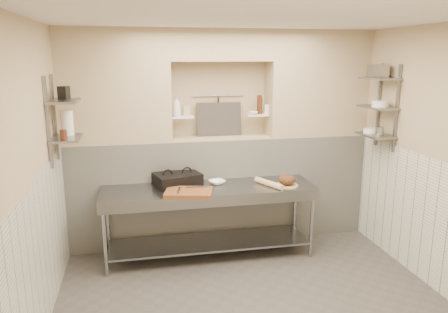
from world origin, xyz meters
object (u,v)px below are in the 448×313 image
object	(u,v)px
jug_left	(67,123)
mixing_bowl	(217,182)
panini_press	(177,179)
prep_table	(209,208)
bowl_alcove	(253,113)
cutting_board	(189,193)
bottle_soap	(177,106)
rolling_pin	(269,183)
bread_loaf	(287,180)

from	to	relation	value
jug_left	mixing_bowl	bearing A→B (deg)	4.65
jug_left	panini_press	bearing A→B (deg)	9.49
prep_table	jug_left	bearing A→B (deg)	180.00
bowl_alcove	cutting_board	bearing A→B (deg)	-142.52
mixing_bowl	jug_left	bearing A→B (deg)	-175.35
bottle_soap	rolling_pin	bearing A→B (deg)	-30.22
cutting_board	bowl_alcove	distance (m)	1.46
rolling_pin	bottle_soap	size ratio (longest dim) A/B	1.77
mixing_bowl	bread_loaf	bearing A→B (deg)	-16.99
cutting_board	bowl_alcove	size ratio (longest dim) A/B	4.30
panini_press	bottle_soap	distance (m)	0.93
bread_loaf	bottle_soap	world-z (taller)	bottle_soap
mixing_bowl	prep_table	bearing A→B (deg)	-132.62
mixing_bowl	jug_left	size ratio (longest dim) A/B	0.72
bottle_soap	bowl_alcove	distance (m)	1.02
prep_table	rolling_pin	xyz separation A→B (m)	(0.74, -0.08, 0.29)
panini_press	bread_loaf	size ratio (longest dim) A/B	2.88
prep_table	cutting_board	world-z (taller)	cutting_board
panini_press	cutting_board	bearing A→B (deg)	-94.20
mixing_bowl	bowl_alcove	xyz separation A→B (m)	(0.57, 0.39, 0.81)
bread_loaf	mixing_bowl	bearing A→B (deg)	163.01
rolling_pin	bread_loaf	world-z (taller)	bread_loaf
prep_table	bowl_alcove	world-z (taller)	bowl_alcove
bottle_soap	cutting_board	bearing A→B (deg)	-86.84
prep_table	rolling_pin	distance (m)	0.80
bottle_soap	bowl_alcove	bearing A→B (deg)	-0.43
prep_table	bottle_soap	world-z (taller)	bottle_soap
prep_table	rolling_pin	world-z (taller)	rolling_pin
mixing_bowl	bottle_soap	bearing A→B (deg)	138.20
panini_press	bread_loaf	xyz separation A→B (m)	(1.32, -0.32, 0.01)
panini_press	jug_left	size ratio (longest dim) A/B	2.31
cutting_board	rolling_pin	xyz separation A→B (m)	(1.01, 0.14, 0.01)
prep_table	cutting_board	size ratio (longest dim) A/B	4.83
prep_table	cutting_board	xyz separation A→B (m)	(-0.28, -0.21, 0.28)
cutting_board	bowl_alcove	world-z (taller)	bowl_alcove
jug_left	cutting_board	bearing A→B (deg)	-9.26
bread_loaf	jug_left	size ratio (longest dim) A/B	0.80
panini_press	mixing_bowl	xyz separation A→B (m)	(0.49, -0.06, -0.05)
panini_press	bottle_soap	xyz separation A→B (m)	(0.05, 0.33, 0.87)
panini_press	cutting_board	distance (m)	0.43
rolling_pin	bowl_alcove	distance (m)	1.00
bottle_soap	bowl_alcove	xyz separation A→B (m)	(1.01, -0.01, -0.11)
rolling_pin	jug_left	xyz separation A→B (m)	(-2.32, 0.08, 0.81)
prep_table	bowl_alcove	distance (m)	1.40
panini_press	bowl_alcove	xyz separation A→B (m)	(1.06, 0.33, 0.76)
rolling_pin	jug_left	distance (m)	2.46
bread_loaf	jug_left	xyz separation A→B (m)	(-2.54, 0.11, 0.77)
bread_loaf	bottle_soap	size ratio (longest dim) A/B	0.84
panini_press	jug_left	world-z (taller)	jug_left
mixing_bowl	bottle_soap	size ratio (longest dim) A/B	0.75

